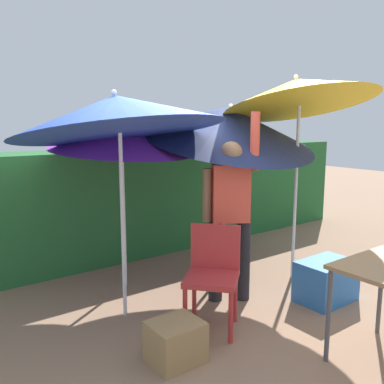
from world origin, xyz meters
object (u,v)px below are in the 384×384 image
umbrella_navy (298,93)px  cooler_box (326,281)px  umbrella_yellow (117,114)px  umbrella_orange (227,123)px  chair_plastic (213,270)px  umbrella_rainbow (122,139)px  crate_cardboard (176,342)px  person_vendor (230,209)px

umbrella_navy → cooler_box: umbrella_navy is taller
umbrella_yellow → umbrella_orange: bearing=9.6°
umbrella_orange → chair_plastic: bearing=-136.1°
umbrella_rainbow → umbrella_yellow: umbrella_yellow is taller
umbrella_orange → umbrella_yellow: umbrella_orange is taller
umbrella_navy → crate_cardboard: bearing=-163.2°
umbrella_navy → person_vendor: size_ratio=1.30×
umbrella_rainbow → cooler_box: 2.54m
cooler_box → umbrella_navy: bearing=72.8°
umbrella_rainbow → umbrella_orange: 1.19m
umbrella_navy → crate_cardboard: (-2.01, -0.61, -1.94)m
umbrella_orange → person_vendor: size_ratio=1.17×
umbrella_yellow → umbrella_navy: umbrella_navy is taller
crate_cardboard → umbrella_navy: bearing=16.8°
umbrella_rainbow → chair_plastic: (0.19, -1.28, -1.10)m
umbrella_navy → cooler_box: 1.99m
crate_cardboard → person_vendor: bearing=29.2°
chair_plastic → cooler_box: chair_plastic is taller
umbrella_yellow → crate_cardboard: bearing=-91.4°
umbrella_yellow → person_vendor: size_ratio=1.16×
umbrella_orange → crate_cardboard: umbrella_orange is taller
umbrella_navy → cooler_box: bearing=-107.2°
umbrella_orange → cooler_box: size_ratio=3.84×
umbrella_orange → umbrella_navy: bearing=-46.5°
umbrella_yellow → person_vendor: (1.04, -0.31, -0.91)m
umbrella_navy → chair_plastic: size_ratio=2.74×
person_vendor → umbrella_rainbow: bearing=125.0°
umbrella_navy → umbrella_orange: bearing=133.5°
umbrella_yellow → umbrella_navy: bearing=-8.4°
umbrella_navy → umbrella_rainbow: bearing=150.0°
crate_cardboard → umbrella_orange: bearing=37.6°
umbrella_yellow → person_vendor: umbrella_yellow is taller
umbrella_rainbow → cooler_box: umbrella_rainbow is taller
umbrella_navy → person_vendor: (-0.96, -0.02, -1.16)m
umbrella_rainbow → cooler_box: bearing=-47.4°
chair_plastic → crate_cardboard: 0.73m
umbrella_rainbow → cooler_box: size_ratio=3.16×
chair_plastic → crate_cardboard: bearing=-155.2°
umbrella_yellow → chair_plastic: bearing=-48.9°
umbrella_rainbow → umbrella_navy: umbrella_navy is taller
umbrella_rainbow → person_vendor: size_ratio=0.97×
umbrella_yellow → crate_cardboard: 1.92m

